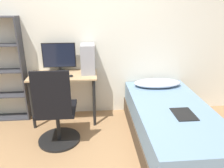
% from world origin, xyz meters
% --- Properties ---
extents(wall_back, '(8.00, 0.05, 2.50)m').
position_xyz_m(wall_back, '(0.00, 1.54, 1.25)').
color(wall_back, silver).
rests_on(wall_back, ground_plane).
extents(desk, '(0.99, 0.51, 0.76)m').
position_xyz_m(desk, '(-0.31, 1.26, 0.62)').
color(desk, tan).
rests_on(desk, ground_plane).
extents(office_chair, '(0.56, 0.56, 1.05)m').
position_xyz_m(office_chair, '(-0.35, 0.63, 0.40)').
color(office_chair, black).
rests_on(office_chair, ground_plane).
extents(bed, '(0.97, 1.99, 0.52)m').
position_xyz_m(bed, '(1.13, 0.52, 0.26)').
color(bed, '#4C3D2D').
rests_on(bed, ground_plane).
extents(pillow, '(0.74, 0.36, 0.11)m').
position_xyz_m(pillow, '(1.13, 1.25, 0.58)').
color(pillow, '#B2B7C6').
rests_on(pillow, bed).
extents(magazine, '(0.24, 0.32, 0.01)m').
position_xyz_m(magazine, '(1.18, 0.32, 0.53)').
color(magazine, black).
rests_on(magazine, bed).
extents(monitor, '(0.50, 0.17, 0.44)m').
position_xyz_m(monitor, '(-0.38, 1.41, 0.99)').
color(monitor, black).
rests_on(monitor, desk).
extents(keyboard, '(0.34, 0.12, 0.02)m').
position_xyz_m(keyboard, '(-0.41, 1.15, 0.77)').
color(keyboard, silver).
rests_on(keyboard, desk).
extents(pc_tower, '(0.21, 0.33, 0.43)m').
position_xyz_m(pc_tower, '(0.06, 1.33, 0.97)').
color(pc_tower, '#99999E').
rests_on(pc_tower, desk).
extents(mouse, '(0.06, 0.09, 0.02)m').
position_xyz_m(mouse, '(-0.19, 1.15, 0.77)').
color(mouse, black).
rests_on(mouse, desk).
extents(phone, '(0.07, 0.14, 0.01)m').
position_xyz_m(phone, '(-0.73, 1.30, 0.76)').
color(phone, '#B7B7BC').
rests_on(phone, desk).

